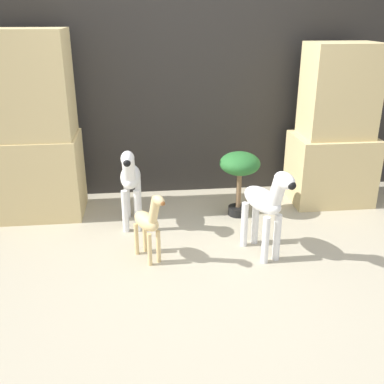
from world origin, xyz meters
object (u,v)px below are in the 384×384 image
object	(u,v)px
zebra_left	(130,179)
giraffe_figurine	(148,222)
potted_palm_front	(240,168)
zebra_right	(266,203)

from	to	relation	value
zebra_left	giraffe_figurine	bearing A→B (deg)	-77.25
potted_palm_front	zebra_left	bearing A→B (deg)	-172.19
giraffe_figurine	potted_palm_front	bearing A→B (deg)	41.14
zebra_right	potted_palm_front	world-z (taller)	zebra_right
zebra_right	zebra_left	bearing A→B (deg)	148.13
potted_palm_front	zebra_right	bearing A→B (deg)	-87.24
giraffe_figurine	potted_palm_front	size ratio (longest dim) A/B	0.97
giraffe_figurine	potted_palm_front	world-z (taller)	potted_palm_front
zebra_right	potted_palm_front	xyz separation A→B (m)	(-0.04, 0.73, 0.02)
zebra_left	zebra_right	bearing A→B (deg)	-31.87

